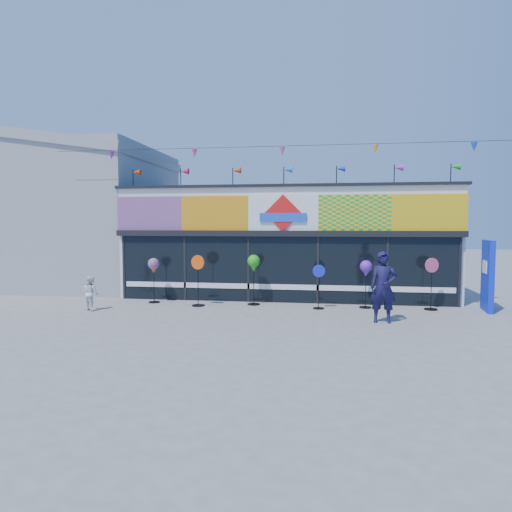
% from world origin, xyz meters
% --- Properties ---
extents(ground, '(80.00, 80.00, 0.00)m').
position_xyz_m(ground, '(0.00, 0.00, 0.00)').
color(ground, slate).
rests_on(ground, ground).
extents(kite_shop, '(16.00, 5.70, 5.31)m').
position_xyz_m(kite_shop, '(0.00, 5.94, 2.05)').
color(kite_shop, white).
rests_on(kite_shop, ground).
extents(neighbour_building, '(8.18, 7.20, 6.87)m').
position_xyz_m(neighbour_building, '(-10.00, 7.00, 3.20)').
color(neighbour_building, '#949699').
rests_on(neighbour_building, ground).
extents(blue_sign, '(0.29, 1.12, 2.22)m').
position_xyz_m(blue_sign, '(6.46, 2.79, 1.12)').
color(blue_sign, '#0E27D4').
rests_on(blue_sign, ground).
extents(spinner_0, '(0.39, 0.39, 1.55)m').
position_xyz_m(spinner_0, '(-4.42, 2.75, 1.24)').
color(spinner_0, black).
rests_on(spinner_0, ground).
extents(spinner_1, '(0.47, 0.43, 1.70)m').
position_xyz_m(spinner_1, '(-2.73, 2.34, 0.90)').
color(spinner_1, black).
rests_on(spinner_1, ground).
extents(spinner_2, '(0.43, 0.43, 1.70)m').
position_xyz_m(spinner_2, '(-0.93, 2.84, 1.36)').
color(spinner_2, black).
rests_on(spinner_2, ground).
extents(spinner_3, '(0.40, 0.36, 1.42)m').
position_xyz_m(spinner_3, '(1.25, 2.42, 0.75)').
color(spinner_3, black).
rests_on(spinner_3, ground).
extents(spinner_4, '(0.39, 0.39, 1.55)m').
position_xyz_m(spinner_4, '(2.75, 2.80, 1.24)').
color(spinner_4, black).
rests_on(spinner_4, ground).
extents(spinner_5, '(0.45, 0.42, 1.66)m').
position_xyz_m(spinner_5, '(4.78, 2.75, 0.88)').
color(spinner_5, black).
rests_on(spinner_5, ground).
extents(adult_man, '(0.73, 0.49, 1.97)m').
position_xyz_m(adult_man, '(3.03, 0.61, 0.99)').
color(adult_man, '#141137').
rests_on(adult_man, ground).
extents(child, '(0.61, 0.53, 1.09)m').
position_xyz_m(child, '(-5.87, 1.12, 0.55)').
color(child, white).
rests_on(child, ground).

